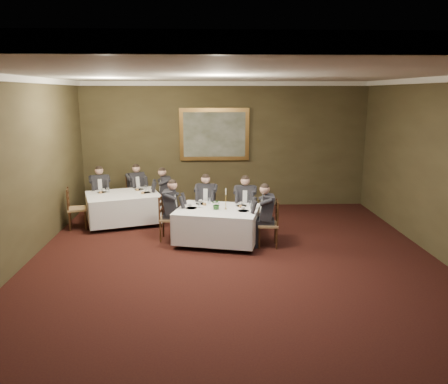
{
  "coord_description": "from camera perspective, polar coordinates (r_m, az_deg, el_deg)",
  "views": [
    {
      "loc": [
        -0.53,
        -7.28,
        3.19
      ],
      "look_at": [
        -0.16,
        1.67,
        1.15
      ],
      "focal_mm": 35.0,
      "sensor_mm": 36.0,
      "label": 1
    }
  ],
  "objects": [
    {
      "name": "diner_sec_backleft",
      "position": [
        11.89,
        -15.83,
        -0.69
      ],
      "size": [
        0.52,
        0.57,
        1.35
      ],
      "rotation": [
        0.0,
        0.0,
        3.43
      ],
      "color": "black",
      "rests_on": "chair_sec_backleft"
    },
    {
      "name": "place_setting_table_main",
      "position": [
        9.82,
        -2.75,
        -1.31
      ],
      "size": [
        0.33,
        0.31,
        0.14
      ],
      "color": "white",
      "rests_on": "table_main"
    },
    {
      "name": "front_wall",
      "position": [
        2.75,
        9.63,
        -18.98
      ],
      "size": [
        8.0,
        0.1,
        3.5
      ],
      "primitive_type": "cube",
      "color": "#38301C",
      "rests_on": "ground"
    },
    {
      "name": "chair_main_endleft",
      "position": [
        9.77,
        -7.15,
        -4.58
      ],
      "size": [
        0.45,
        0.47,
        1.0
      ],
      "rotation": [
        0.0,
        0.0,
        -1.64
      ],
      "color": "olive",
      "rests_on": "ground"
    },
    {
      "name": "back_wall",
      "position": [
        12.38,
        0.13,
        6.14
      ],
      "size": [
        8.0,
        0.1,
        3.5
      ],
      "primitive_type": "cube",
      "color": "#38301C",
      "rests_on": "ground"
    },
    {
      "name": "ceiling",
      "position": [
        7.31,
        1.88,
        15.24
      ],
      "size": [
        8.0,
        10.0,
        0.1
      ],
      "primitive_type": "cube",
      "color": "silver",
      "rests_on": "back_wall"
    },
    {
      "name": "diner_main_endright",
      "position": [
        9.26,
        5.74,
        -4.05
      ],
      "size": [
        0.51,
        0.44,
        1.35
      ],
      "rotation": [
        0.0,
        0.0,
        1.49
      ],
      "color": "black",
      "rests_on": "chair_main_endright"
    },
    {
      "name": "chair_main_endright",
      "position": [
        9.33,
        5.78,
        -5.39
      ],
      "size": [
        0.45,
        0.47,
        1.0
      ],
      "rotation": [
        0.0,
        0.0,
        1.49
      ],
      "color": "olive",
      "rests_on": "ground"
    },
    {
      "name": "chair_main_backleft",
      "position": [
        10.42,
        -2.3,
        -3.38
      ],
      "size": [
        0.49,
        0.47,
        1.0
      ],
      "rotation": [
        0.0,
        0.0,
        3.01
      ],
      "color": "olive",
      "rests_on": "ground"
    },
    {
      "name": "candlestick",
      "position": [
        9.29,
        0.23,
        -1.23
      ],
      "size": [
        0.07,
        0.07,
        0.46
      ],
      "color": "gold",
      "rests_on": "table_main"
    },
    {
      "name": "ground",
      "position": [
        7.97,
        1.7,
        -10.79
      ],
      "size": [
        10.0,
        10.0,
        0.0
      ],
      "primitive_type": "plane",
      "color": "black",
      "rests_on": "ground"
    },
    {
      "name": "diner_sec_endright",
      "position": [
        11.26,
        -7.56,
        -1.05
      ],
      "size": [
        0.54,
        0.47,
        1.35
      ],
      "rotation": [
        0.0,
        0.0,
        1.73
      ],
      "color": "black",
      "rests_on": "chair_sec_endright"
    },
    {
      "name": "crown_molding",
      "position": [
        7.31,
        1.88,
        14.77
      ],
      "size": [
        8.0,
        10.0,
        0.12
      ],
      "color": "white",
      "rests_on": "back_wall"
    },
    {
      "name": "place_setting_table_second",
      "position": [
        11.34,
        -15.4,
        0.16
      ],
      "size": [
        0.33,
        0.31,
        0.14
      ],
      "color": "white",
      "rests_on": "table_second"
    },
    {
      "name": "diner_main_backleft",
      "position": [
        10.35,
        -2.32,
        -2.19
      ],
      "size": [
        0.46,
        0.53,
        1.35
      ],
      "rotation": [
        0.0,
        0.0,
        3.01
      ],
      "color": "black",
      "rests_on": "chair_main_backleft"
    },
    {
      "name": "chair_sec_backleft",
      "position": [
        11.95,
        -15.76,
        -1.74
      ],
      "size": [
        0.54,
        0.53,
        1.0
      ],
      "rotation": [
        0.0,
        0.0,
        3.43
      ],
      "color": "olive",
      "rests_on": "ground"
    },
    {
      "name": "centerpiece",
      "position": [
        9.29,
        -0.96,
        -1.55
      ],
      "size": [
        0.27,
        0.26,
        0.24
      ],
      "primitive_type": "imported",
      "rotation": [
        0.0,
        0.0,
        -0.38
      ],
      "color": "#2D5926",
      "rests_on": "table_main"
    },
    {
      "name": "diner_main_endleft",
      "position": [
        9.71,
        -7.12,
        -3.3
      ],
      "size": [
        0.51,
        0.44,
        1.35
      ],
      "rotation": [
        0.0,
        0.0,
        -1.64
      ],
      "color": "black",
      "rests_on": "chair_main_endleft"
    },
    {
      "name": "chair_main_backright",
      "position": [
        10.25,
        2.76,
        -3.67
      ],
      "size": [
        0.5,
        0.48,
        1.0
      ],
      "rotation": [
        0.0,
        0.0,
        3.0
      ],
      "color": "olive",
      "rests_on": "ground"
    },
    {
      "name": "table_second",
      "position": [
        11.1,
        -13.02,
        -1.81
      ],
      "size": [
        2.06,
        1.79,
        0.67
      ],
      "rotation": [
        0.0,
        0.0,
        0.32
      ],
      "color": "black",
      "rests_on": "ground"
    },
    {
      "name": "chair_sec_endleft",
      "position": [
        11.06,
        -18.62,
        -3.1
      ],
      "size": [
        0.51,
        0.53,
        1.0
      ],
      "rotation": [
        0.0,
        0.0,
        -1.33
      ],
      "color": "olive",
      "rests_on": "ground"
    },
    {
      "name": "diner_sec_backright",
      "position": [
        11.99,
        -11.4,
        -0.34
      ],
      "size": [
        0.59,
        0.62,
        1.35
      ],
      "rotation": [
        0.0,
        0.0,
        3.69
      ],
      "color": "black",
      "rests_on": "chair_sec_backright"
    },
    {
      "name": "diner_main_backright",
      "position": [
        10.17,
        2.77,
        -2.45
      ],
      "size": [
        0.46,
        0.53,
        1.35
      ],
      "rotation": [
        0.0,
        0.0,
        3.0
      ],
      "color": "black",
      "rests_on": "chair_main_backright"
    },
    {
      "name": "painting",
      "position": [
        12.27,
        -1.26,
        7.53
      ],
      "size": [
        1.94,
        0.09,
        1.45
      ],
      "color": "#BA8A44",
      "rests_on": "back_wall"
    },
    {
      "name": "chair_sec_endright",
      "position": [
        11.32,
        -7.46,
        -2.17
      ],
      "size": [
        0.48,
        0.5,
        1.0
      ],
      "rotation": [
        0.0,
        0.0,
        1.73
      ],
      "color": "olive",
      "rests_on": "ground"
    },
    {
      "name": "table_main",
      "position": [
        9.44,
        -0.84,
        -4.05
      ],
      "size": [
        2.0,
        1.69,
        0.67
      ],
      "rotation": [
        0.0,
        0.0,
        -0.24
      ],
      "color": "black",
      "rests_on": "ground"
    },
    {
      "name": "chair_sec_backright",
      "position": [
        12.05,
        -11.37,
        -1.39
      ],
      "size": [
        0.59,
        0.59,
        1.0
      ],
      "rotation": [
        0.0,
        0.0,
        3.69
      ],
      "color": "olive",
      "rests_on": "ground"
    }
  ]
}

